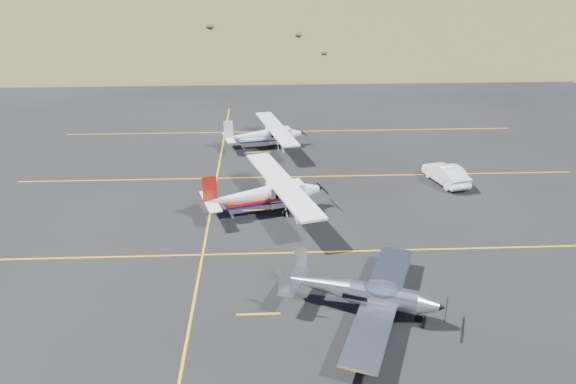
# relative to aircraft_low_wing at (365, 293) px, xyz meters

# --- Properties ---
(ground) EXTENTS (1600.00, 1600.00, 0.00)m
(ground) POSITION_rel_aircraft_low_wing_xyz_m (-1.80, 3.54, -1.01)
(ground) COLOR #383D1C
(ground) RESTS_ON ground
(apron) EXTENTS (72.00, 72.00, 0.02)m
(apron) POSITION_rel_aircraft_low_wing_xyz_m (-1.80, 10.54, -1.01)
(apron) COLOR black
(apron) RESTS_ON ground
(aircraft_low_wing) EXTENTS (7.15, 9.56, 2.12)m
(aircraft_low_wing) POSITION_rel_aircraft_low_wing_xyz_m (0.00, 0.00, 0.00)
(aircraft_low_wing) COLOR silver
(aircraft_low_wing) RESTS_ON apron
(aircraft_cessna) EXTENTS (7.47, 11.11, 2.83)m
(aircraft_cessna) POSITION_rel_aircraft_low_wing_xyz_m (-4.36, 10.79, 0.24)
(aircraft_cessna) COLOR white
(aircraft_cessna) RESTS_ON apron
(aircraft_plain) EXTENTS (6.20, 9.77, 2.47)m
(aircraft_plain) POSITION_rel_aircraft_low_wing_xyz_m (-4.26, 23.31, 0.09)
(aircraft_plain) COLOR white
(aircraft_plain) RESTS_ON apron
(sedan) EXTENTS (2.45, 4.40, 1.37)m
(sedan) POSITION_rel_aircraft_low_wing_xyz_m (8.33, 14.91, -0.31)
(sedan) COLOR white
(sedan) RESTS_ON apron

